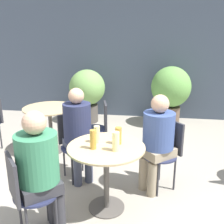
# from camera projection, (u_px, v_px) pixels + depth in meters

# --- Properties ---
(ground_plane) EXTENTS (20.00, 20.00, 0.00)m
(ground_plane) POSITION_uv_depth(u_px,v_px,m) (94.00, 216.00, 2.76)
(ground_plane) COLOR gray
(storefront_wall) EXTENTS (10.00, 0.06, 3.00)m
(storefront_wall) POSITION_uv_depth(u_px,v_px,m) (128.00, 50.00, 5.75)
(storefront_wall) COLOR #3D4756
(storefront_wall) RESTS_ON ground_plane
(cafe_table_near) EXTENTS (0.80, 0.80, 0.73)m
(cafe_table_near) POSITION_uv_depth(u_px,v_px,m) (106.00, 160.00, 2.73)
(cafe_table_near) COLOR #514C47
(cafe_table_near) RESTS_ON ground_plane
(cafe_table_far) EXTENTS (0.82, 0.82, 0.73)m
(cafe_table_far) POSITION_uv_depth(u_px,v_px,m) (50.00, 117.00, 4.15)
(cafe_table_far) COLOR #514C47
(cafe_table_far) RESTS_ON ground_plane
(bistro_chair_0) EXTENTS (0.47, 0.47, 0.85)m
(bistro_chair_0) POSITION_uv_depth(u_px,v_px,m) (166.00, 148.00, 3.17)
(bistro_chair_0) COLOR #232847
(bistro_chair_0) RESTS_ON ground_plane
(bistro_chair_1) EXTENTS (0.47, 0.47, 0.85)m
(bistro_chair_1) POSITION_uv_depth(u_px,v_px,m) (74.00, 139.00, 3.43)
(bistro_chair_1) COLOR #232847
(bistro_chair_1) RESTS_ON ground_plane
(bistro_chair_2) EXTENTS (0.47, 0.47, 0.85)m
(bistro_chair_2) POSITION_uv_depth(u_px,v_px,m) (25.00, 190.00, 2.32)
(bistro_chair_2) COLOR #232847
(bistro_chair_2) RESTS_ON ground_plane
(bistro_chair_5) EXTENTS (0.44, 0.42, 0.85)m
(bistro_chair_5) POSITION_uv_depth(u_px,v_px,m) (99.00, 124.00, 4.01)
(bistro_chair_5) COLOR #232847
(bistro_chair_5) RESTS_ON ground_plane
(seated_person_0) EXTENTS (0.47, 0.46, 1.19)m
(seated_person_0) POSITION_uv_depth(u_px,v_px,m) (157.00, 136.00, 3.04)
(seated_person_0) COLOR gray
(seated_person_0) RESTS_ON ground_plane
(seated_person_1) EXTENTS (0.44, 0.44, 1.22)m
(seated_person_1) POSITION_uv_depth(u_px,v_px,m) (78.00, 128.00, 3.25)
(seated_person_1) COLOR #42475B
(seated_person_1) RESTS_ON ground_plane
(seated_person_2) EXTENTS (0.48, 0.47, 1.22)m
(seated_person_2) POSITION_uv_depth(u_px,v_px,m) (40.00, 165.00, 2.34)
(seated_person_2) COLOR #2D2D33
(seated_person_2) RESTS_ON ground_plane
(beer_glass_0) EXTENTS (0.07, 0.07, 0.20)m
(beer_glass_0) POSITION_uv_depth(u_px,v_px,m) (116.00, 141.00, 2.56)
(beer_glass_0) COLOR beige
(beer_glass_0) RESTS_ON cafe_table_near
(beer_glass_1) EXTENTS (0.07, 0.07, 0.18)m
(beer_glass_1) POSITION_uv_depth(u_px,v_px,m) (118.00, 136.00, 2.72)
(beer_glass_1) COLOR #B28433
(beer_glass_1) RESTS_ON cafe_table_near
(beer_glass_2) EXTENTS (0.06, 0.06, 0.18)m
(beer_glass_2) POSITION_uv_depth(u_px,v_px,m) (97.00, 134.00, 2.75)
(beer_glass_2) COLOR beige
(beer_glass_2) RESTS_ON cafe_table_near
(beer_glass_3) EXTENTS (0.06, 0.06, 0.20)m
(beer_glass_3) POSITION_uv_depth(u_px,v_px,m) (93.00, 139.00, 2.60)
(beer_glass_3) COLOR #B28433
(beer_glass_3) RESTS_ON cafe_table_near
(potted_plant_0) EXTENTS (0.76, 0.76, 1.13)m
(potted_plant_0) POSITION_uv_depth(u_px,v_px,m) (87.00, 91.00, 5.57)
(potted_plant_0) COLOR #47423D
(potted_plant_0) RESTS_ON ground_plane
(potted_plant_1) EXTENTS (0.80, 0.80, 1.22)m
(potted_plant_1) POSITION_uv_depth(u_px,v_px,m) (171.00, 90.00, 5.34)
(potted_plant_1) COLOR brown
(potted_plant_1) RESTS_ON ground_plane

